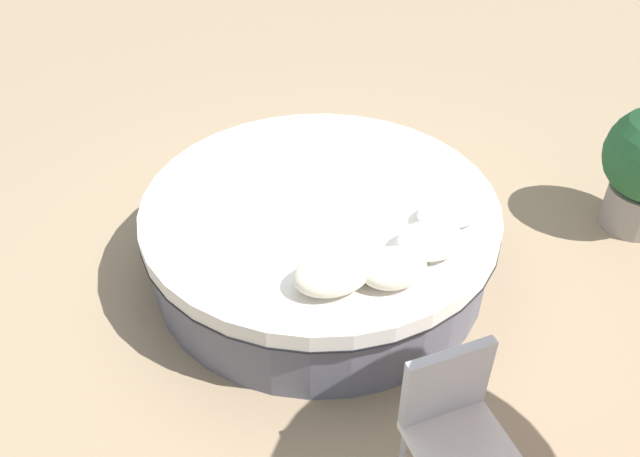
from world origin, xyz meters
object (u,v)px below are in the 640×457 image
Objects in this scene: round_bed at (320,234)px; throw_pillow_3 at (450,212)px; throw_pillow_1 at (393,268)px; patio_chair at (454,419)px; throw_pillow_0 at (332,274)px; throw_pillow_2 at (430,241)px.

throw_pillow_3 is at bearing -33.60° from round_bed.
patio_chair is (-0.09, -1.01, -0.21)m from throw_pillow_1.
round_bed is at bearing 98.82° from throw_pillow_1.
patio_chair reaches higher than throw_pillow_0.
throw_pillow_2 is (0.75, 0.10, -0.01)m from throw_pillow_0.
throw_pillow_2 is at bearing -57.39° from round_bed.
throw_pillow_1 is 0.40m from throw_pillow_2.
round_bed is 1.02m from throw_pillow_0.
throw_pillow_1 reaches higher than round_bed.
throw_pillow_0 is at bearing -172.66° from throw_pillow_2.
throw_pillow_1 is at bearing -11.44° from throw_pillow_0.
throw_pillow_1 is 0.93× the size of throw_pillow_2.
patio_chair reaches higher than throw_pillow_1.
throw_pillow_0 is (-0.24, -0.89, 0.43)m from round_bed.
throw_pillow_0 is 1.14× the size of throw_pillow_1.
throw_pillow_0 is at bearing -161.26° from throw_pillow_3.
round_bed is 1.07m from throw_pillow_1.
round_bed is at bearing 122.61° from throw_pillow_2.
round_bed is at bearing -89.58° from patio_chair.
throw_pillow_1 is (0.39, -0.08, -0.00)m from throw_pillow_0.
throw_pillow_2 is at bearing 7.34° from throw_pillow_0.
round_bed is 5.30× the size of throw_pillow_3.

